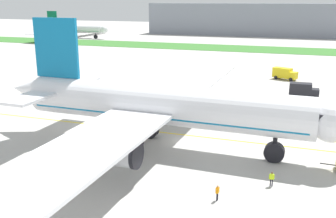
% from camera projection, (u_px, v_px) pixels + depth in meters
% --- Properties ---
extents(ground_plane, '(600.00, 600.00, 0.00)m').
position_uv_depth(ground_plane, '(183.00, 142.00, 56.24)').
color(ground_plane, '#ADAAA5').
rests_on(ground_plane, ground).
extents(apron_taxi_line, '(280.00, 0.36, 0.01)m').
position_uv_depth(apron_taxi_line, '(189.00, 135.00, 58.86)').
color(apron_taxi_line, yellow).
rests_on(apron_taxi_line, ground).
extents(grass_median_strip, '(320.00, 24.00, 0.10)m').
position_uv_depth(grass_median_strip, '(265.00, 49.00, 161.41)').
color(grass_median_strip, '#38722D').
rests_on(grass_median_strip, ground).
extents(airliner_foreground, '(48.71, 76.28, 17.26)m').
position_uv_depth(airliner_foreground, '(158.00, 106.00, 53.00)').
color(airliner_foreground, white).
rests_on(airliner_foreground, ground).
extents(ground_crew_wingwalker_port, '(0.32, 0.59, 1.71)m').
position_uv_depth(ground_crew_wingwalker_port, '(217.00, 191.00, 39.48)').
color(ground_crew_wingwalker_port, black).
rests_on(ground_crew_wingwalker_port, ground).
extents(ground_crew_marshaller_front, '(0.57, 0.36, 1.68)m').
position_uv_depth(ground_crew_marshaller_front, '(272.00, 178.00, 42.53)').
color(ground_crew_marshaller_front, black).
rests_on(ground_crew_marshaller_front, ground).
extents(service_truck_baggage_loader, '(5.92, 2.77, 3.16)m').
position_uv_depth(service_truck_baggage_loader, '(303.00, 90.00, 80.86)').
color(service_truck_baggage_loader, black).
rests_on(service_truck_baggage_loader, ground).
extents(service_truck_fuel_bowser, '(6.46, 4.37, 2.97)m').
position_uv_depth(service_truck_fuel_bowser, '(285.00, 73.00, 99.96)').
color(service_truck_fuel_bowser, yellow).
rests_on(service_truck_fuel_bowser, ground).
extents(parked_airliner_far_left, '(41.52, 65.58, 13.99)m').
position_uv_depth(parked_airliner_far_left, '(74.00, 29.00, 210.93)').
color(parked_airliner_far_left, white).
rests_on(parked_airliner_far_left, ground).
extents(terminal_building, '(116.95, 20.00, 18.00)m').
position_uv_depth(terminal_building, '(250.00, 19.00, 224.58)').
color(terminal_building, gray).
rests_on(terminal_building, ground).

